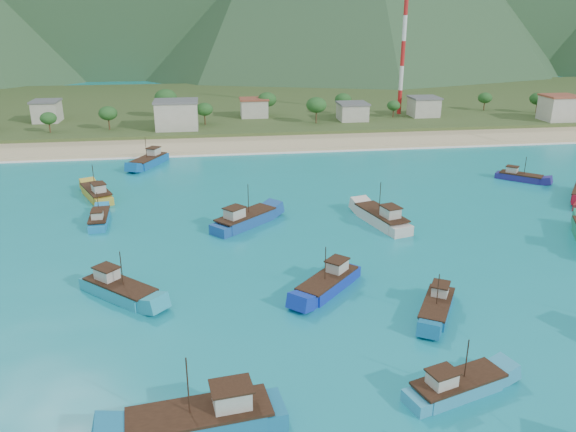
{
  "coord_description": "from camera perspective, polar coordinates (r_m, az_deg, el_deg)",
  "views": [
    {
      "loc": [
        -17.66,
        -59.42,
        31.74
      ],
      "look_at": [
        -6.66,
        18.0,
        3.0
      ],
      "focal_mm": 35.0,
      "sensor_mm": 36.0,
      "label": 1
    }
  ],
  "objects": [
    {
      "name": "ground",
      "position": [
        69.64,
        7.59,
        -7.13
      ],
      "size": [
        600.0,
        600.0,
        0.0
      ],
      "primitive_type": "plane",
      "color": "#0C7E88",
      "rests_on": "ground"
    },
    {
      "name": "beach",
      "position": [
        143.1,
        -0.81,
        7.36
      ],
      "size": [
        400.0,
        18.0,
        1.2
      ],
      "primitive_type": "cube",
      "color": "beige",
      "rests_on": "ground"
    },
    {
      "name": "land",
      "position": [
        202.7,
        -3.05,
        11.14
      ],
      "size": [
        400.0,
        110.0,
        2.4
      ],
      "primitive_type": "cube",
      "color": "#385123",
      "rests_on": "ground"
    },
    {
      "name": "surf_line",
      "position": [
        133.94,
        -0.28,
        6.47
      ],
      "size": [
        400.0,
        2.5,
        0.08
      ],
      "primitive_type": "cube",
      "color": "white",
      "rests_on": "ground"
    },
    {
      "name": "village",
      "position": [
        163.94,
        0.72,
        10.69
      ],
      "size": [
        224.47,
        30.11,
        7.61
      ],
      "color": "beige",
      "rests_on": "ground"
    },
    {
      "name": "vegetation",
      "position": [
        165.39,
        -3.81,
        10.91
      ],
      "size": [
        278.63,
        26.41,
        8.77
      ],
      "color": "#235623",
      "rests_on": "ground"
    },
    {
      "name": "radio_tower",
      "position": [
        177.55,
        11.67,
        17.02
      ],
      "size": [
        1.2,
        1.2,
        43.16
      ],
      "color": "red",
      "rests_on": "ground"
    },
    {
      "name": "boat_0",
      "position": [
        69.35,
        -16.75,
        -7.28
      ],
      "size": [
        10.09,
        9.72,
        6.39
      ],
      "rotation": [
        0.0,
        0.0,
        3.96
      ],
      "color": "teal",
      "rests_on": "ground"
    },
    {
      "name": "boat_2",
      "position": [
        106.25,
        -18.86,
        2.12
      ],
      "size": [
        7.38,
        11.23,
        6.42
      ],
      "rotation": [
        0.0,
        0.0,
        0.42
      ],
      "color": "gold",
      "rests_on": "ground"
    },
    {
      "name": "boat_4",
      "position": [
        87.86,
        -4.42,
        -0.45
      ],
      "size": [
        11.09,
        10.48,
        6.96
      ],
      "rotation": [
        0.0,
        0.0,
        5.45
      ],
      "color": "#184995",
      "rests_on": "ground"
    },
    {
      "name": "boat_6",
      "position": [
        120.47,
        22.48,
        3.62
      ],
      "size": [
        8.39,
        7.9,
        5.26
      ],
      "rotation": [
        0.0,
        0.0,
        3.98
      ],
      "color": "navy",
      "rests_on": "ground"
    },
    {
      "name": "boat_9",
      "position": [
        47.96,
        -8.6,
        -19.98
      ],
      "size": [
        13.18,
        5.4,
        7.57
      ],
      "rotation": [
        0.0,
        0.0,
        1.7
      ],
      "color": "#166D99",
      "rests_on": "ground"
    },
    {
      "name": "boat_10",
      "position": [
        89.44,
        9.53,
        -0.28
      ],
      "size": [
        6.58,
        12.49,
        7.08
      ],
      "rotation": [
        0.0,
        0.0,
        0.27
      ],
      "color": "beige",
      "rests_on": "ground"
    },
    {
      "name": "boat_15",
      "position": [
        68.23,
        4.12,
        -6.89
      ],
      "size": [
        9.56,
        9.91,
        6.28
      ],
      "rotation": [
        0.0,
        0.0,
        2.39
      ],
      "color": "#1230AE",
      "rests_on": "ground"
    },
    {
      "name": "boat_16",
      "position": [
        93.69,
        -18.61,
        -0.35
      ],
      "size": [
        3.26,
        9.09,
        5.28
      ],
      "rotation": [
        0.0,
        0.0,
        0.07
      ],
      "color": "#177AB9",
      "rests_on": "ground"
    },
    {
      "name": "boat_18",
      "position": [
        65.34,
        14.87,
        -9.02
      ],
      "size": [
        7.13,
        9.41,
        5.5
      ],
      "rotation": [
        0.0,
        0.0,
        2.6
      ],
      "color": "#106395",
      "rests_on": "ground"
    },
    {
      "name": "boat_20",
      "position": [
        53.47,
        16.74,
        -16.37
      ],
      "size": [
        10.11,
        5.62,
        5.73
      ],
      "rotation": [
        0.0,
        0.0,
        5.01
      ],
      "color": "teal",
      "rests_on": "ground"
    },
    {
      "name": "boat_26",
      "position": [
        126.19,
        -13.9,
        5.4
      ],
      "size": [
        7.92,
        11.67,
        6.7
      ],
      "rotation": [
        0.0,
        0.0,
        2.69
      ],
      "color": "#0E59A4",
      "rests_on": "ground"
    }
  ]
}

